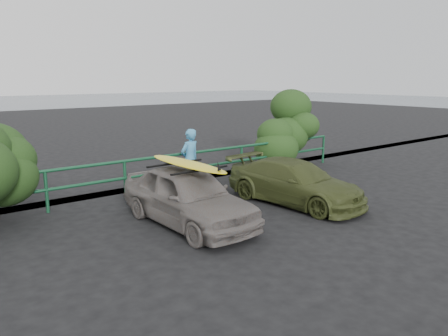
# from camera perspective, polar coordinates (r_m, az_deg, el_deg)

# --- Properties ---
(ground) EXTENTS (80.00, 80.00, 0.00)m
(ground) POSITION_cam_1_polar(r_m,az_deg,el_deg) (8.52, 8.69, -10.03)
(ground) COLOR black
(guardrail) EXTENTS (14.00, 0.08, 1.04)m
(guardrail) POSITION_cam_1_polar(r_m,az_deg,el_deg) (12.18, -8.54, -0.80)
(guardrail) COLOR #14472B
(guardrail) RESTS_ON ground
(shrub_right) EXTENTS (3.20, 2.40, 2.47)m
(shrub_right) POSITION_cam_1_polar(r_m,az_deg,el_deg) (15.46, 6.79, 4.60)
(shrub_right) COLOR #203D16
(shrub_right) RESTS_ON ground
(sedan) EXTENTS (1.56, 3.73, 1.26)m
(sedan) POSITION_cam_1_polar(r_m,az_deg,el_deg) (9.46, -4.76, -3.69)
(sedan) COLOR #655E5A
(sedan) RESTS_ON ground
(olive_vehicle) EXTENTS (1.92, 3.89, 1.09)m
(olive_vehicle) POSITION_cam_1_polar(r_m,az_deg,el_deg) (11.18, 9.23, -1.84)
(olive_vehicle) COLOR #39421D
(olive_vehicle) RESTS_ON ground
(man) EXTENTS (0.70, 0.53, 1.74)m
(man) POSITION_cam_1_polar(r_m,az_deg,el_deg) (12.32, -4.48, 1.10)
(man) COLOR teal
(man) RESTS_ON ground
(roof_rack) EXTENTS (1.43, 1.02, 0.05)m
(roof_rack) POSITION_cam_1_polar(r_m,az_deg,el_deg) (9.31, -4.83, 0.19)
(roof_rack) COLOR black
(roof_rack) RESTS_ON sedan
(surfboard) EXTENTS (0.59, 2.63, 0.08)m
(surfboard) POSITION_cam_1_polar(r_m,az_deg,el_deg) (9.29, -4.84, 0.57)
(surfboard) COLOR yellow
(surfboard) RESTS_ON roof_rack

